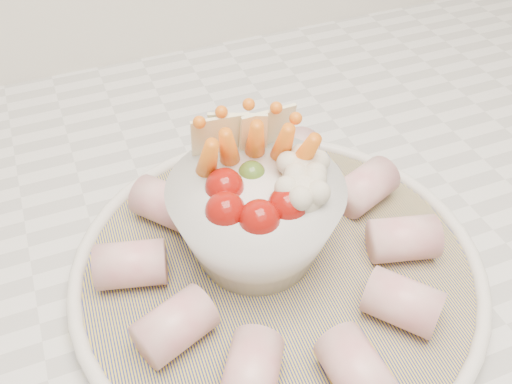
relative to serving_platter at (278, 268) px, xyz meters
name	(u,v)px	position (x,y,z in m)	size (l,w,h in m)	color
serving_platter	(278,268)	(0.00, 0.00, 0.00)	(0.35, 0.35, 0.02)	navy
veggie_bowl	(257,212)	(-0.01, 0.02, 0.05)	(0.14, 0.14, 0.12)	silver
cured_meat_rolls	(277,250)	(0.00, 0.00, 0.02)	(0.28, 0.28, 0.04)	#C35966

